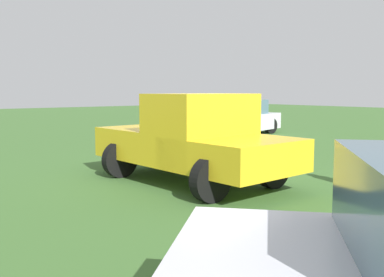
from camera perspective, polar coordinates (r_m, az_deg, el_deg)
name	(u,v)px	position (r m, az deg, el deg)	size (l,w,h in m)	color
ground_plane	(211,179)	(9.31, 2.45, -5.27)	(80.00, 80.00, 0.00)	#3D662D
pickup_truck	(196,137)	(8.72, 0.49, 0.14)	(2.56, 4.52, 1.81)	black
sedan_far	(239,119)	(18.38, 6.21, 2.58)	(4.75, 2.80, 1.48)	black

